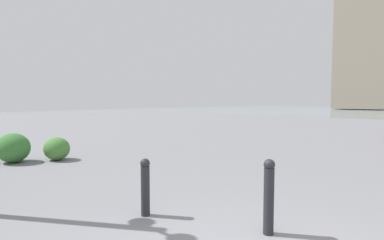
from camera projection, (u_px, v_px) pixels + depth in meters
name	position (u px, v px, depth m)	size (l,w,h in m)	color
bollard_near	(269.00, 195.00, 3.49)	(0.13, 0.13, 0.88)	#232328
bollard_mid	(145.00, 186.00, 4.06)	(0.13, 0.13, 0.78)	#232328
shrub_low	(57.00, 149.00, 7.83)	(0.70, 0.63, 0.59)	#477F38
shrub_round	(13.00, 148.00, 7.52)	(0.86, 0.77, 0.73)	#387533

